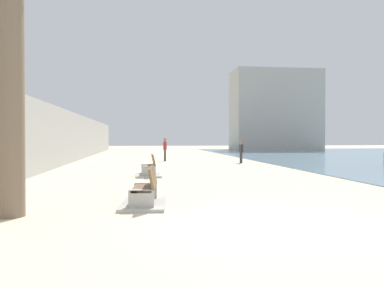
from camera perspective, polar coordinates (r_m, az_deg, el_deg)
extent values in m
plane|color=beige|center=(25.53, -2.05, -2.97)|extent=(120.00, 120.00, 0.00)
cube|color=#ADAAA3|center=(25.89, -18.82, 0.94)|extent=(0.80, 64.00, 3.52)
cylinder|color=#7A6651|center=(9.46, -25.03, 7.52)|extent=(0.63, 0.63, 5.64)
cube|color=#ADAAA3|center=(9.43, -7.36, -8.07)|extent=(0.61, 0.25, 0.50)
cube|color=#ADAAA3|center=(10.81, -6.73, -6.92)|extent=(0.61, 0.25, 0.50)
cube|color=brown|center=(10.09, -7.03, -6.32)|extent=(0.63, 1.64, 0.06)
cube|color=brown|center=(10.04, -5.72, -4.74)|extent=(0.29, 1.61, 0.50)
cube|color=#ADAAA3|center=(10.15, -7.02, -8.61)|extent=(1.27, 2.18, 0.08)
cube|color=#ADAAA3|center=(17.10, -6.31, -4.04)|extent=(0.60, 0.21, 0.50)
cube|color=#ADAAA3|center=(18.50, -6.42, -3.67)|extent=(0.60, 0.21, 0.50)
cube|color=brown|center=(17.79, -6.37, -3.20)|extent=(0.52, 1.60, 0.06)
cube|color=brown|center=(17.77, -5.63, -2.29)|extent=(0.18, 1.60, 0.50)
cube|color=#ADAAA3|center=(17.82, -6.37, -4.51)|extent=(1.12, 2.11, 0.08)
cylinder|color=#333338|center=(26.85, 7.21, -1.98)|extent=(0.12, 0.12, 0.75)
cylinder|color=#333338|center=(26.96, 7.07, -1.97)|extent=(0.12, 0.12, 0.75)
cube|color=#333338|center=(26.88, 7.14, -0.61)|extent=(0.26, 0.36, 0.53)
sphere|color=#936B4C|center=(26.88, 7.14, 0.24)|extent=(0.20, 0.20, 0.20)
cylinder|color=#333338|center=(26.69, 7.38, -0.56)|extent=(0.09, 0.09, 0.48)
cylinder|color=#333338|center=(27.07, 6.91, -0.54)|extent=(0.09, 0.09, 0.48)
cylinder|color=#333338|center=(28.95, -3.91, -1.67)|extent=(0.12, 0.12, 0.85)
cylinder|color=#333338|center=(28.83, -3.98, -1.68)|extent=(0.12, 0.12, 0.85)
cube|color=#B22D33|center=(28.87, -3.95, -0.23)|extent=(0.28, 0.36, 0.60)
sphere|color=#936B4C|center=(28.86, -3.95, 0.65)|extent=(0.23, 0.23, 0.23)
cylinder|color=#B22D33|center=(29.08, -3.83, -0.16)|extent=(0.09, 0.09, 0.54)
cylinder|color=#B22D33|center=(28.66, -4.07, -0.18)|extent=(0.09, 0.09, 0.54)
cube|color=#ADAAA3|center=(56.64, 11.97, 4.77)|extent=(12.00, 6.00, 11.14)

